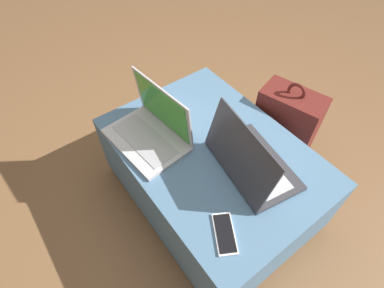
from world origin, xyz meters
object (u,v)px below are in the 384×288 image
(laptop_near, at_px, (152,129))
(laptop_far, at_px, (249,161))
(cell_phone, at_px, (225,233))
(backpack, at_px, (284,129))

(laptop_near, xyz_separation_m, laptop_far, (0.37, 0.22, -0.00))
(laptop_far, relative_size, cell_phone, 2.49)
(laptop_near, height_order, backpack, laptop_near)
(laptop_far, distance_m, backpack, 0.52)
(laptop_far, height_order, cell_phone, laptop_far)
(laptop_near, distance_m, laptop_far, 0.43)
(laptop_near, height_order, cell_phone, laptop_near)
(laptop_far, height_order, backpack, laptop_far)
(cell_phone, bearing_deg, laptop_near, -64.13)
(cell_phone, xyz_separation_m, backpack, (-0.30, 0.70, -0.18))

